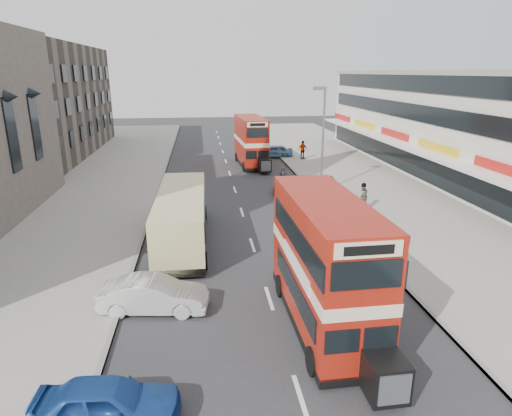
{
  "coord_description": "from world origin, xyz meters",
  "views": [
    {
      "loc": [
        -2.65,
        -14.4,
        9.16
      ],
      "look_at": [
        -0.13,
        5.38,
        2.96
      ],
      "focal_mm": 30.83,
      "sensor_mm": 36.0,
      "label": 1
    }
  ],
  "objects_px": {
    "bus_second": "(251,141)",
    "pedestrian_near": "(362,196)",
    "bus_main": "(325,264)",
    "car_left_near": "(107,403)",
    "car_right_b": "(301,183)",
    "street_lamp": "(322,132)",
    "car_right_a": "(303,186)",
    "pedestrian_far": "(302,150)",
    "cyclist": "(283,184)",
    "coach": "(182,215)",
    "car_left_front": "(154,295)",
    "car_right_c": "(274,151)"
  },
  "relations": [
    {
      "from": "bus_second",
      "to": "car_left_near",
      "type": "distance_m",
      "value": 34.69
    },
    {
      "from": "bus_main",
      "to": "pedestrian_far",
      "type": "relative_size",
      "value": 4.41
    },
    {
      "from": "coach",
      "to": "bus_second",
      "type": "bearing_deg",
      "value": 73.89
    },
    {
      "from": "street_lamp",
      "to": "car_right_b",
      "type": "relative_size",
      "value": 1.86
    },
    {
      "from": "bus_second",
      "to": "coach",
      "type": "distance_m",
      "value": 21.41
    },
    {
      "from": "bus_second",
      "to": "pedestrian_far",
      "type": "bearing_deg",
      "value": -163.41
    },
    {
      "from": "car_right_a",
      "to": "cyclist",
      "type": "height_order",
      "value": "cyclist"
    },
    {
      "from": "coach",
      "to": "car_left_front",
      "type": "bearing_deg",
      "value": -96.0
    },
    {
      "from": "bus_second",
      "to": "coach",
      "type": "relative_size",
      "value": 0.85
    },
    {
      "from": "car_right_a",
      "to": "car_right_c",
      "type": "xyz_separation_m",
      "value": [
        0.31,
        15.57,
        0.02
      ]
    },
    {
      "from": "bus_main",
      "to": "car_right_a",
      "type": "xyz_separation_m",
      "value": [
        3.46,
        18.03,
        -1.82
      ]
    },
    {
      "from": "bus_second",
      "to": "cyclist",
      "type": "xyz_separation_m",
      "value": [
        1.27,
        -10.84,
        -1.78
      ]
    },
    {
      "from": "street_lamp",
      "to": "bus_main",
      "type": "bearing_deg",
      "value": -104.84
    },
    {
      "from": "street_lamp",
      "to": "pedestrian_far",
      "type": "xyz_separation_m",
      "value": [
        1.74,
        13.55,
        -3.66
      ]
    },
    {
      "from": "car_right_b",
      "to": "bus_second",
      "type": "bearing_deg",
      "value": -172.33
    },
    {
      "from": "bus_second",
      "to": "pedestrian_near",
      "type": "relative_size",
      "value": 4.57
    },
    {
      "from": "bus_main",
      "to": "car_right_b",
      "type": "bearing_deg",
      "value": -101.53
    },
    {
      "from": "coach",
      "to": "car_right_a",
      "type": "xyz_separation_m",
      "value": [
        8.96,
        8.79,
        -0.88
      ]
    },
    {
      "from": "car_left_front",
      "to": "pedestrian_near",
      "type": "distance_m",
      "value": 17.34
    },
    {
      "from": "car_left_front",
      "to": "pedestrian_far",
      "type": "distance_m",
      "value": 32.66
    },
    {
      "from": "street_lamp",
      "to": "car_right_c",
      "type": "distance_m",
      "value": 15.94
    },
    {
      "from": "bus_second",
      "to": "bus_main",
      "type": "bearing_deg",
      "value": 85.5
    },
    {
      "from": "bus_main",
      "to": "car_right_c",
      "type": "relative_size",
      "value": 2.1
    },
    {
      "from": "bus_second",
      "to": "street_lamp",
      "type": "bearing_deg",
      "value": 106.56
    },
    {
      "from": "street_lamp",
      "to": "car_left_front",
      "type": "distance_m",
      "value": 20.3
    },
    {
      "from": "car_right_a",
      "to": "car_right_b",
      "type": "relative_size",
      "value": 1.08
    },
    {
      "from": "car_left_front",
      "to": "cyclist",
      "type": "bearing_deg",
      "value": -18.6
    },
    {
      "from": "bus_main",
      "to": "car_left_near",
      "type": "distance_m",
      "value": 8.35
    },
    {
      "from": "bus_main",
      "to": "car_left_front",
      "type": "bearing_deg",
      "value": -16.92
    },
    {
      "from": "pedestrian_near",
      "to": "car_right_a",
      "type": "bearing_deg",
      "value": -56.59
    },
    {
      "from": "coach",
      "to": "car_left_near",
      "type": "relative_size",
      "value": 2.57
    },
    {
      "from": "street_lamp",
      "to": "bus_main",
      "type": "height_order",
      "value": "street_lamp"
    },
    {
      "from": "street_lamp",
      "to": "coach",
      "type": "distance_m",
      "value": 14.06
    },
    {
      "from": "coach",
      "to": "pedestrian_near",
      "type": "bearing_deg",
      "value": 20.13
    },
    {
      "from": "car_right_b",
      "to": "pedestrian_near",
      "type": "distance_m",
      "value": 6.51
    },
    {
      "from": "car_right_c",
      "to": "cyclist",
      "type": "relative_size",
      "value": 1.99
    },
    {
      "from": "street_lamp",
      "to": "car_right_a",
      "type": "bearing_deg",
      "value": -171.67
    },
    {
      "from": "bus_second",
      "to": "coach",
      "type": "bearing_deg",
      "value": 69.98
    },
    {
      "from": "bus_main",
      "to": "car_right_b",
      "type": "height_order",
      "value": "bus_main"
    },
    {
      "from": "car_left_front",
      "to": "car_right_b",
      "type": "xyz_separation_m",
      "value": [
        9.94,
        17.42,
        -0.09
      ]
    },
    {
      "from": "bus_main",
      "to": "pedestrian_near",
      "type": "bearing_deg",
      "value": -116.79
    },
    {
      "from": "bus_main",
      "to": "car_right_b",
      "type": "distance_m",
      "value": 19.65
    },
    {
      "from": "car_left_near",
      "to": "car_right_a",
      "type": "height_order",
      "value": "car_right_a"
    },
    {
      "from": "car_right_a",
      "to": "car_right_b",
      "type": "distance_m",
      "value": 1.21
    },
    {
      "from": "car_right_c",
      "to": "car_left_front",
      "type": "bearing_deg",
      "value": -14.23
    },
    {
      "from": "street_lamp",
      "to": "car_right_b",
      "type": "height_order",
      "value": "street_lamp"
    },
    {
      "from": "car_right_a",
      "to": "pedestrian_far",
      "type": "height_order",
      "value": "pedestrian_far"
    },
    {
      "from": "bus_main",
      "to": "pedestrian_near",
      "type": "height_order",
      "value": "bus_main"
    },
    {
      "from": "car_right_b",
      "to": "pedestrian_far",
      "type": "distance_m",
      "value": 12.92
    },
    {
      "from": "pedestrian_near",
      "to": "pedestrian_far",
      "type": "bearing_deg",
      "value": -90.1
    }
  ]
}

